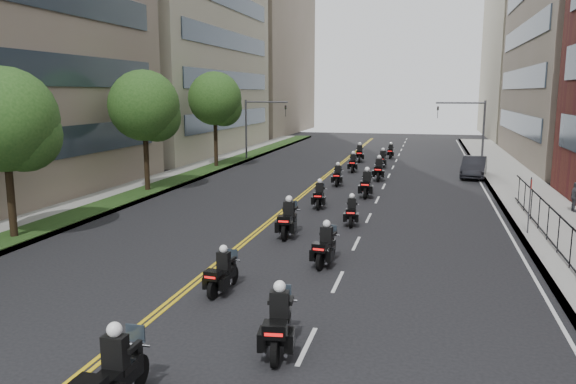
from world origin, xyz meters
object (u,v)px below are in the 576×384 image
(motorcycle_3, at_px, (325,247))
(motorcycle_11, at_px, (383,160))
(motorcycle_0, at_px, (113,378))
(motorcycle_13, at_px, (391,152))
(motorcycle_5, at_px, (352,213))
(parked_sedan, at_px, (474,167))
(motorcycle_4, at_px, (288,221))
(motorcycle_8, at_px, (338,176))
(motorcycle_7, at_px, (367,185))
(motorcycle_2, at_px, (222,274))
(motorcycle_6, at_px, (319,196))
(motorcycle_10, at_px, (353,164))
(motorcycle_12, at_px, (360,154))
(motorcycle_1, at_px, (279,325))
(motorcycle_9, at_px, (379,170))
(pedestrian_c, at_px, (575,197))

(motorcycle_3, relative_size, motorcycle_11, 1.00)
(motorcycle_0, bearing_deg, motorcycle_13, 87.31)
(motorcycle_5, relative_size, motorcycle_13, 0.98)
(parked_sedan, bearing_deg, motorcycle_4, -107.13)
(motorcycle_8, bearing_deg, motorcycle_7, -61.46)
(motorcycle_2, relative_size, motorcycle_6, 0.95)
(motorcycle_11, xyz_separation_m, motorcycle_13, (0.22, 7.05, -0.05))
(motorcycle_0, xyz_separation_m, motorcycle_7, (2.39, 24.59, 0.00))
(motorcycle_10, distance_m, motorcycle_12, 6.73)
(motorcycle_2, xyz_separation_m, motorcycle_10, (0.47, 28.34, 0.05))
(motorcycle_1, height_order, parked_sedan, motorcycle_1)
(motorcycle_3, relative_size, motorcycle_13, 1.08)
(motorcycle_1, height_order, motorcycle_8, motorcycle_1)
(motorcycle_6, bearing_deg, motorcycle_11, 78.60)
(motorcycle_3, xyz_separation_m, motorcycle_7, (0.02, 14.03, 0.06))
(motorcycle_9, bearing_deg, motorcycle_10, 119.40)
(motorcycle_6, bearing_deg, parked_sedan, 51.60)
(motorcycle_1, relative_size, parked_sedan, 0.51)
(motorcycle_6, bearing_deg, motorcycle_13, 79.99)
(motorcycle_4, bearing_deg, motorcycle_12, 88.49)
(motorcycle_3, height_order, motorcycle_13, motorcycle_3)
(motorcycle_1, bearing_deg, motorcycle_10, 86.36)
(motorcycle_4, distance_m, motorcycle_12, 27.74)
(motorcycle_10, distance_m, pedestrian_c, 18.61)
(motorcycle_6, height_order, motorcycle_11, motorcycle_11)
(motorcycle_11, bearing_deg, motorcycle_3, -85.14)
(motorcycle_5, height_order, motorcycle_8, motorcycle_8)
(motorcycle_9, height_order, parked_sedan, motorcycle_9)
(motorcycle_0, bearing_deg, motorcycle_8, 90.41)
(motorcycle_9, bearing_deg, motorcycle_0, -96.42)
(motorcycle_0, relative_size, motorcycle_11, 1.09)
(motorcycle_3, relative_size, motorcycle_6, 1.04)
(motorcycle_8, bearing_deg, motorcycle_13, 78.34)
(motorcycle_1, xyz_separation_m, parked_sedan, (6.80, 31.11, 0.08))
(motorcycle_11, distance_m, pedestrian_c, 19.67)
(motorcycle_1, bearing_deg, motorcycle_5, 82.38)
(motorcycle_13, xyz_separation_m, parked_sedan, (6.84, -11.00, 0.17))
(motorcycle_4, xyz_separation_m, motorcycle_11, (2.21, 24.14, -0.06))
(motorcycle_5, bearing_deg, motorcycle_9, 85.22)
(motorcycle_6, distance_m, motorcycle_7, 4.43)
(motorcycle_2, bearing_deg, motorcycle_6, 93.11)
(motorcycle_6, relative_size, motorcycle_8, 1.01)
(motorcycle_11, xyz_separation_m, motorcycle_12, (-2.37, 3.60, 0.05))
(motorcycle_10, height_order, parked_sedan, motorcycle_10)
(motorcycle_3, bearing_deg, motorcycle_13, 95.33)
(motorcycle_0, distance_m, motorcycle_12, 41.97)
(motorcycle_8, relative_size, motorcycle_13, 1.03)
(motorcycle_1, bearing_deg, motorcycle_11, 82.57)
(motorcycle_4, relative_size, motorcycle_6, 1.13)
(motorcycle_5, bearing_deg, motorcycle_11, 86.08)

